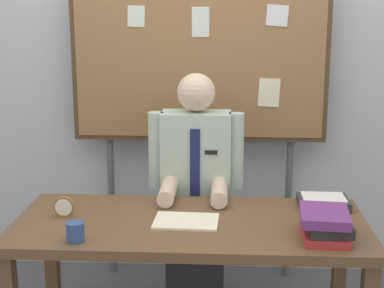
# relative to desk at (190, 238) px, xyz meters

# --- Properties ---
(back_wall) EXTENTS (6.40, 0.08, 2.70)m
(back_wall) POSITION_rel_desk_xyz_m (0.00, 1.16, 0.69)
(back_wall) COLOR silver
(back_wall) RESTS_ON ground_plane
(desk) EXTENTS (1.74, 0.78, 0.75)m
(desk) POSITION_rel_desk_xyz_m (0.00, 0.00, 0.00)
(desk) COLOR brown
(desk) RESTS_ON ground_plane
(person) EXTENTS (0.55, 0.56, 1.42)m
(person) POSITION_rel_desk_xyz_m (0.00, 0.56, 0.00)
(person) COLOR #2D2D33
(person) RESTS_ON ground_plane
(bulletin_board) EXTENTS (1.61, 0.09, 2.02)m
(bulletin_board) POSITION_rel_desk_xyz_m (0.00, 0.96, 0.79)
(bulletin_board) COLOR #4C3823
(bulletin_board) RESTS_ON ground_plane
(book_stack) EXTENTS (0.24, 0.30, 0.13)m
(book_stack) POSITION_rel_desk_xyz_m (0.63, -0.18, 0.15)
(book_stack) COLOR #B22D2D
(book_stack) RESTS_ON desk
(open_notebook) EXTENTS (0.32, 0.24, 0.01)m
(open_notebook) POSITION_rel_desk_xyz_m (-0.02, -0.02, 0.09)
(open_notebook) COLOR #F4EFCC
(open_notebook) RESTS_ON desk
(desk_clock) EXTENTS (0.11, 0.04, 0.11)m
(desk_clock) POSITION_rel_desk_xyz_m (-0.63, 0.02, 0.14)
(desk_clock) COLOR olive
(desk_clock) RESTS_ON desk
(coffee_mug) EXTENTS (0.08, 0.08, 0.09)m
(coffee_mug) POSITION_rel_desk_xyz_m (-0.50, -0.28, 0.13)
(coffee_mug) COLOR #334C8C
(coffee_mug) RESTS_ON desk
(paper_tray) EXTENTS (0.26, 0.20, 0.06)m
(paper_tray) POSITION_rel_desk_xyz_m (0.69, 0.25, 0.12)
(paper_tray) COLOR #333338
(paper_tray) RESTS_ON desk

